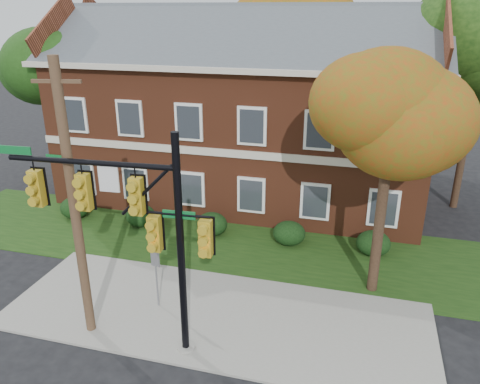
% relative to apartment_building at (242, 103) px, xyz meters
% --- Properties ---
extents(ground, '(120.00, 120.00, 0.00)m').
position_rel_apartment_building_xyz_m(ground, '(2.00, -11.95, -4.99)').
color(ground, black).
rests_on(ground, ground).
extents(sidewalk, '(14.00, 5.00, 0.08)m').
position_rel_apartment_building_xyz_m(sidewalk, '(2.00, -10.95, -4.95)').
color(sidewalk, gray).
rests_on(sidewalk, ground).
extents(grass_strip, '(30.00, 6.00, 0.04)m').
position_rel_apartment_building_xyz_m(grass_strip, '(2.00, -5.95, -4.97)').
color(grass_strip, '#193811').
rests_on(grass_strip, ground).
extents(apartment_building, '(18.80, 8.80, 9.74)m').
position_rel_apartment_building_xyz_m(apartment_building, '(0.00, 0.00, 0.00)').
color(apartment_building, brown).
rests_on(apartment_building, ground).
extents(hedge_far_left, '(1.40, 1.26, 1.05)m').
position_rel_apartment_building_xyz_m(hedge_far_left, '(-7.00, -5.25, -4.46)').
color(hedge_far_left, black).
rests_on(hedge_far_left, ground).
extents(hedge_left, '(1.40, 1.26, 1.05)m').
position_rel_apartment_building_xyz_m(hedge_left, '(-3.50, -5.25, -4.46)').
color(hedge_left, black).
rests_on(hedge_left, ground).
extents(hedge_center, '(1.40, 1.26, 1.05)m').
position_rel_apartment_building_xyz_m(hedge_center, '(0.00, -5.25, -4.46)').
color(hedge_center, black).
rests_on(hedge_center, ground).
extents(hedge_right, '(1.40, 1.26, 1.05)m').
position_rel_apartment_building_xyz_m(hedge_right, '(3.50, -5.25, -4.46)').
color(hedge_right, black).
rests_on(hedge_right, ground).
extents(hedge_far_right, '(1.40, 1.26, 1.05)m').
position_rel_apartment_building_xyz_m(hedge_far_right, '(7.00, -5.25, -4.46)').
color(hedge_far_right, black).
rests_on(hedge_far_right, ground).
extents(tree_near_right, '(4.50, 4.25, 8.58)m').
position_rel_apartment_building_xyz_m(tree_near_right, '(7.22, -8.09, 1.68)').
color(tree_near_right, black).
rests_on(tree_near_right, ground).
extents(tree_left_rear, '(5.40, 5.10, 8.88)m').
position_rel_apartment_building_xyz_m(tree_left_rear, '(-9.73, -1.12, 1.69)').
color(tree_left_rear, black).
rests_on(tree_left_rear, ground).
extents(tree_far_rear, '(6.84, 6.46, 11.52)m').
position_rel_apartment_building_xyz_m(tree_far_rear, '(1.34, 7.84, 3.86)').
color(tree_far_rear, black).
rests_on(tree_far_rear, ground).
extents(traffic_signal, '(6.00, 0.67, 6.69)m').
position_rel_apartment_building_xyz_m(traffic_signal, '(0.47, -12.82, -0.83)').
color(traffic_signal, gray).
rests_on(traffic_signal, ground).
extents(utility_pole, '(1.31, 0.35, 8.44)m').
position_rel_apartment_building_xyz_m(utility_pole, '(-1.57, -12.67, -0.70)').
color(utility_pole, '#4D3524').
rests_on(utility_pole, ground).
extents(sign_post, '(0.32, 0.10, 2.23)m').
position_rel_apartment_building_xyz_m(sign_post, '(-0.03, -10.95, -3.47)').
color(sign_post, slate).
rests_on(sign_post, ground).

